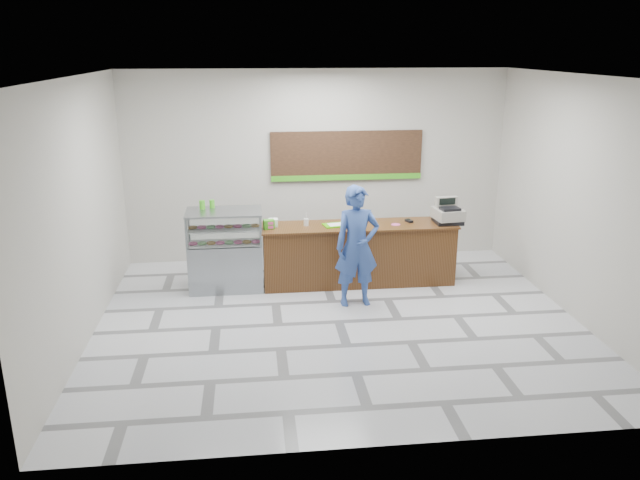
{
  "coord_description": "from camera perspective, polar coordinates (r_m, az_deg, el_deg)",
  "views": [
    {
      "loc": [
        -1.22,
        -8.3,
        3.87
      ],
      "look_at": [
        -0.18,
        0.9,
        0.99
      ],
      "focal_mm": 35.0,
      "sensor_mm": 36.0,
      "label": 1
    }
  ],
  "objects": [
    {
      "name": "serving_tray",
      "position": [
        10.32,
        1.4,
        1.38
      ],
      "size": [
        0.43,
        0.35,
        0.02
      ],
      "rotation": [
        0.0,
        0.0,
        0.2
      ],
      "color": "#42B802",
      "rests_on": "sales_counter"
    },
    {
      "name": "cash_register",
      "position": [
        10.68,
        11.6,
        2.38
      ],
      "size": [
        0.5,
        0.51,
        0.42
      ],
      "rotation": [
        0.0,
        0.0,
        0.13
      ],
      "color": "black",
      "rests_on": "sales_counter"
    },
    {
      "name": "card_terminal",
      "position": [
        10.64,
        8.14,
        1.74
      ],
      "size": [
        0.12,
        0.17,
        0.04
      ],
      "primitive_type": "cube",
      "rotation": [
        0.0,
        0.0,
        0.34
      ],
      "color": "black",
      "rests_on": "sales_counter"
    },
    {
      "name": "green_cup_right",
      "position": [
        10.41,
        -9.84,
        3.28
      ],
      "size": [
        0.08,
        0.08,
        0.13
      ],
      "primitive_type": "cylinder",
      "color": "green",
      "rests_on": "display_case"
    },
    {
      "name": "ceiling",
      "position": [
        8.39,
        1.96,
        14.76
      ],
      "size": [
        7.0,
        7.0,
        0.0
      ],
      "primitive_type": "plane",
      "rotation": [
        3.14,
        0.0,
        0.0
      ],
      "color": "silver",
      "rests_on": "back_wall"
    },
    {
      "name": "donut_decal",
      "position": [
        10.45,
        6.94,
        1.42
      ],
      "size": [
        0.15,
        0.15,
        0.0
      ],
      "primitive_type": "cylinder",
      "color": "#DD4E8F",
      "rests_on": "sales_counter"
    },
    {
      "name": "promo_box",
      "position": [
        10.16,
        -4.7,
        1.45
      ],
      "size": [
        0.19,
        0.14,
        0.15
      ],
      "primitive_type": "cube",
      "rotation": [
        0.0,
        0.0,
        0.18
      ],
      "color": "green",
      "rests_on": "sales_counter"
    },
    {
      "name": "back_wall",
      "position": [
        11.56,
        -0.29,
        6.73
      ],
      "size": [
        7.0,
        0.0,
        7.0
      ],
      "primitive_type": "plane",
      "rotation": [
        1.57,
        0.0,
        0.0
      ],
      "color": "#BBB7AC",
      "rests_on": "floor"
    },
    {
      "name": "sales_counter",
      "position": [
        10.55,
        3.53,
        -1.27
      ],
      "size": [
        3.26,
        0.76,
        1.03
      ],
      "color": "#563319",
      "rests_on": "floor"
    },
    {
      "name": "customer",
      "position": [
        9.55,
        3.4,
        -0.58
      ],
      "size": [
        0.72,
        0.51,
        1.89
      ],
      "primitive_type": "imported",
      "rotation": [
        0.0,
        0.0,
        0.08
      ],
      "color": "#304E98",
      "rests_on": "floor"
    },
    {
      "name": "floor",
      "position": [
        9.24,
        1.74,
        -7.49
      ],
      "size": [
        7.0,
        7.0,
        0.0
      ],
      "primitive_type": "plane",
      "color": "silver",
      "rests_on": "ground"
    },
    {
      "name": "display_case",
      "position": [
        10.36,
        -8.64,
        -0.85
      ],
      "size": [
        1.22,
        0.72,
        1.33
      ],
      "color": "gray",
      "rests_on": "floor"
    },
    {
      "name": "green_cup_left",
      "position": [
        10.35,
        -10.72,
        3.19
      ],
      "size": [
        0.09,
        0.09,
        0.14
      ],
      "primitive_type": "cylinder",
      "color": "green",
      "rests_on": "display_case"
    },
    {
      "name": "napkin_box",
      "position": [
        10.3,
        -4.29,
        1.6
      ],
      "size": [
        0.15,
        0.15,
        0.13
      ],
      "primitive_type": "cube",
      "rotation": [
        0.0,
        0.0,
        -0.02
      ],
      "color": "white",
      "rests_on": "sales_counter"
    },
    {
      "name": "menu_board",
      "position": [
        11.56,
        2.46,
        7.64
      ],
      "size": [
        2.8,
        0.06,
        0.9
      ],
      "color": "black",
      "rests_on": "back_wall"
    },
    {
      "name": "straw_cup",
      "position": [
        10.31,
        -1.28,
        1.65
      ],
      "size": [
        0.08,
        0.08,
        0.12
      ],
      "primitive_type": "cylinder",
      "color": "silver",
      "rests_on": "sales_counter"
    }
  ]
}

